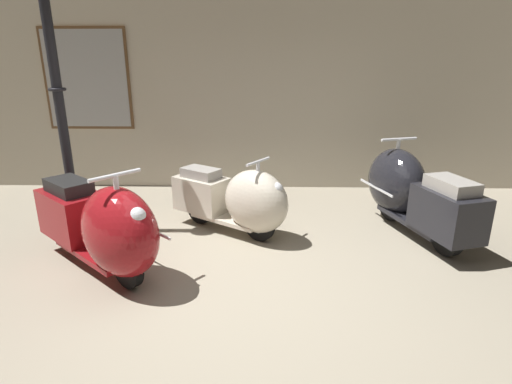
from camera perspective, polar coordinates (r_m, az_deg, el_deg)
ground_plane at (r=3.66m, az=-1.49°, el=-15.04°), size 60.00×60.00×0.00m
showroom_back_wall at (r=6.49m, az=1.37°, el=14.94°), size 18.00×0.63×3.28m
scooter_0 at (r=4.10m, az=-20.61°, el=-4.66°), size 1.68×1.53×1.08m
scooter_1 at (r=4.76m, az=-2.51°, el=-1.13°), size 1.55×1.23×0.95m
scooter_2 at (r=5.21m, az=20.80°, el=0.10°), size 1.00×1.85×1.09m
lamppost at (r=5.09m, az=-26.40°, el=14.30°), size 0.30×0.30×3.21m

